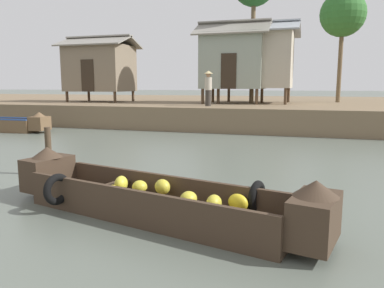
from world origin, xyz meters
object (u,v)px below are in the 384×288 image
Objects in this scene: banana_boat at (154,198)px; vendor_person at (208,86)px; stilt_house_mid_right at (256,59)px; palm_tree_near at (343,15)px; mooring_post at (49,151)px; stilt_house_left at (100,67)px; stilt_house_mid_left at (234,60)px.

vendor_person reaches higher than banana_boat.
stilt_house_mid_right is 5.69m from palm_tree_near.
banana_boat is at bearing -28.93° from mooring_post.
stilt_house_mid_right is at bearing 65.98° from vendor_person.
palm_tree_near reaches higher than stilt_house_mid_right.
mooring_post reaches higher than banana_boat.
palm_tree_near is at bearing 13.65° from stilt_house_left.
stilt_house_mid_left is 3.96× the size of mooring_post.
stilt_house_left is 0.68× the size of palm_tree_near.
palm_tree_near is 9.60m from vendor_person.
banana_boat is 16.28m from stilt_house_mid_right.
stilt_house_mid_right reaches higher than stilt_house_left.
stilt_house_left is at bearing 159.44° from vendor_person.
stilt_house_mid_left reaches higher than banana_boat.
vendor_person is 10.44m from mooring_post.
palm_tree_near is at bearing 78.09° from banana_boat.
stilt_house_mid_right is 0.74× the size of palm_tree_near.
stilt_house_mid_right reaches higher than mooring_post.
palm_tree_near is 3.75× the size of vendor_person.
vendor_person is at bearing -135.39° from palm_tree_near.
vendor_person is (-6.21, -6.13, -3.99)m from palm_tree_near.
stilt_house_mid_right is (9.16, 0.98, 0.35)m from stilt_house_left.
palm_tree_near is at bearing 44.61° from vendor_person.
stilt_house_mid_left is at bearing 82.89° from mooring_post.
vendor_person reaches higher than mooring_post.
mooring_post is (-1.08, -10.28, -1.46)m from vendor_person.
stilt_house_mid_right is 4.40m from vendor_person.
stilt_house_mid_left is 6.87m from palm_tree_near.
palm_tree_near is at bearing 27.38° from stilt_house_mid_right.
stilt_house_mid_left reaches higher than stilt_house_mid_right.
stilt_house_mid_left is at bearing 79.37° from vendor_person.
banana_boat is 19.55m from palm_tree_near.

